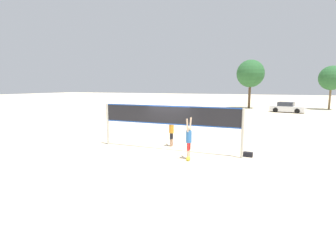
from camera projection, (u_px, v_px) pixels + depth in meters
The scene contains 9 objects.
ground_plane at pixel (168, 150), 14.68m from camera, with size 200.00×200.00×0.00m, color beige.
volleyball_net at pixel (168, 119), 14.41m from camera, with size 8.16×0.13×2.52m.
player_spiker at pixel (189, 138), 12.77m from camera, with size 0.28×0.69×2.05m.
player_blocker at pixel (171, 129), 15.54m from camera, with size 0.28×0.68×1.97m.
volleyball at pixel (188, 159), 12.62m from camera, with size 0.21×0.21×0.21m.
gear_bag at pixel (248, 154), 13.35m from camera, with size 0.46×0.25×0.24m.
parked_car_near at pixel (287, 108), 35.49m from camera, with size 4.59×2.58×1.40m.
tree_left_cluster at pixel (250, 74), 41.26m from camera, with size 4.31×4.31×7.64m.
tree_right_cluster at pixel (332, 78), 38.87m from camera, with size 3.62×3.62×6.54m.
Camera 1 is at (5.58, -13.17, 3.59)m, focal length 28.00 mm.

